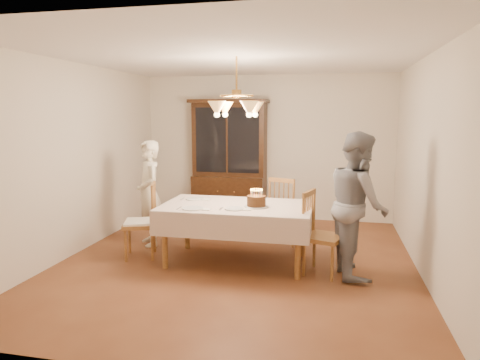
% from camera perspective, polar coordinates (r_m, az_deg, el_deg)
% --- Properties ---
extents(ground, '(5.00, 5.00, 0.00)m').
position_cam_1_polar(ground, '(5.67, -0.44, -10.84)').
color(ground, brown).
rests_on(ground, ground).
extents(room_shell, '(5.00, 5.00, 5.00)m').
position_cam_1_polar(room_shell, '(5.35, -0.46, 5.31)').
color(room_shell, white).
rests_on(room_shell, ground).
extents(dining_table, '(1.90, 1.10, 0.76)m').
position_cam_1_polar(dining_table, '(5.48, -0.44, -4.11)').
color(dining_table, brown).
rests_on(dining_table, ground).
extents(china_hutch, '(1.38, 0.54, 2.16)m').
position_cam_1_polar(china_hutch, '(7.73, -1.42, 2.36)').
color(china_hutch, black).
rests_on(china_hutch, ground).
extents(chair_far_side, '(0.55, 0.54, 1.00)m').
position_cam_1_polar(chair_far_side, '(6.39, 6.17, -4.50)').
color(chair_far_side, brown).
rests_on(chair_far_side, ground).
extents(chair_left_end, '(0.54, 0.55, 1.00)m').
position_cam_1_polar(chair_left_end, '(5.89, -13.12, -5.73)').
color(chair_left_end, brown).
rests_on(chair_left_end, ground).
extents(chair_right_end, '(0.53, 0.54, 1.00)m').
position_cam_1_polar(chair_right_end, '(5.24, 10.90, -7.59)').
color(chair_right_end, brown).
rests_on(chair_right_end, ground).
extents(elderly_woman, '(0.64, 0.67, 1.53)m').
position_cam_1_polar(elderly_woman, '(6.35, -12.02, -1.74)').
color(elderly_woman, white).
rests_on(elderly_woman, ground).
extents(adult_in_grey, '(0.80, 0.95, 1.71)m').
position_cam_1_polar(adult_in_grey, '(5.23, 15.42, -3.12)').
color(adult_in_grey, slate).
rests_on(adult_in_grey, ground).
extents(birthday_cake, '(0.30, 0.30, 0.22)m').
position_cam_1_polar(birthday_cake, '(5.34, 2.20, -2.88)').
color(birthday_cake, white).
rests_on(birthday_cake, dining_table).
extents(place_setting_near_left, '(0.41, 0.26, 0.02)m').
position_cam_1_polar(place_setting_near_left, '(5.26, -6.19, -3.80)').
color(place_setting_near_left, white).
rests_on(place_setting_near_left, dining_table).
extents(place_setting_near_right, '(0.39, 0.24, 0.02)m').
position_cam_1_polar(place_setting_near_right, '(5.21, -0.60, -3.87)').
color(place_setting_near_right, white).
rests_on(place_setting_near_right, dining_table).
extents(place_setting_far_left, '(0.39, 0.24, 0.02)m').
position_cam_1_polar(place_setting_far_left, '(5.85, -5.97, -2.51)').
color(place_setting_far_left, white).
rests_on(place_setting_far_left, dining_table).
extents(chandelier, '(0.62, 0.62, 0.73)m').
position_cam_1_polar(chandelier, '(5.34, -0.46, 9.54)').
color(chandelier, '#BF8C3F').
rests_on(chandelier, ground).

